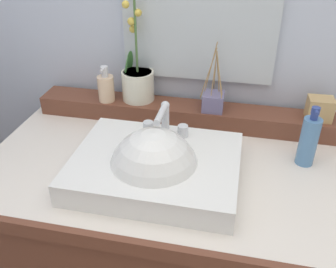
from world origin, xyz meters
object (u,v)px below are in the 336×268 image
(sink_basin, at_px, (155,169))
(reed_diffuser, at_px, (213,101))
(trinket_box, at_px, (320,109))
(potted_plant, at_px, (138,80))
(lotion_bottle, at_px, (309,140))
(soap_dispenser, at_px, (106,87))

(sink_basin, height_order, reed_diffuser, reed_diffuser)
(reed_diffuser, distance_m, trinket_box, 0.35)
(reed_diffuser, bearing_deg, potted_plant, 174.25)
(trinket_box, bearing_deg, potted_plant, 175.93)
(potted_plant, xyz_separation_m, trinket_box, (0.63, -0.02, -0.04))
(reed_diffuser, relative_size, trinket_box, 2.98)
(potted_plant, xyz_separation_m, lotion_bottle, (0.58, -0.19, -0.06))
(soap_dispenser, bearing_deg, trinket_box, 1.28)
(trinket_box, bearing_deg, lotion_bottle, -107.84)
(potted_plant, height_order, reed_diffuser, potted_plant)
(sink_basin, bearing_deg, potted_plant, 112.76)
(sink_basin, xyz_separation_m, soap_dispenser, (-0.26, 0.33, 0.09))
(sink_basin, xyz_separation_m, potted_plant, (-0.15, 0.37, 0.11))
(sink_basin, bearing_deg, reed_diffuser, 69.48)
(reed_diffuser, xyz_separation_m, lotion_bottle, (0.30, -0.16, -0.02))
(reed_diffuser, xyz_separation_m, trinket_box, (0.35, 0.01, 0.00))
(sink_basin, distance_m, potted_plant, 0.41)
(reed_diffuser, bearing_deg, sink_basin, -110.52)
(reed_diffuser, bearing_deg, lotion_bottle, -28.33)
(soap_dispenser, xyz_separation_m, trinket_box, (0.74, 0.02, -0.01))
(trinket_box, bearing_deg, reed_diffuser, 179.06)
(soap_dispenser, bearing_deg, sink_basin, -51.44)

